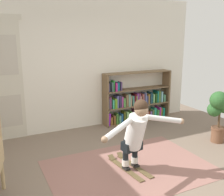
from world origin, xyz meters
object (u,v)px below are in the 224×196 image
bookshelf (135,102)px  person_skier (136,131)px  skis_pair (129,166)px  potted_plant (218,110)px

bookshelf → person_skier: 2.50m
skis_pair → person_skier: 0.68m
bookshelf → person_skier: (-1.28, -2.14, 0.20)m
bookshelf → potted_plant: (0.78, -1.82, 0.17)m
skis_pair → person_skier: bearing=-84.1°
bookshelf → person_skier: bearing=-120.9°
bookshelf → skis_pair: (-1.30, -1.97, -0.46)m
potted_plant → skis_pair: size_ratio=1.12×
skis_pair → potted_plant: bearing=4.3°
bookshelf → person_skier: bookshelf is taller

